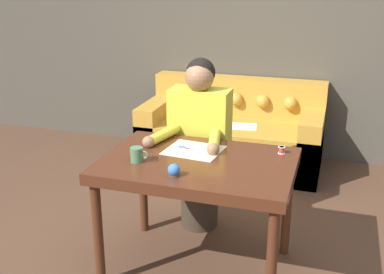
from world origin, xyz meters
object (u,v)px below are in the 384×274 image
object	(u,v)px
mug	(137,155)
couch	(232,134)
person	(199,145)
pin_cushion	(174,170)
thread_spool	(282,150)
dining_table	(198,173)
scissors	(187,148)

from	to	relation	value
mug	couch	bearing A→B (deg)	85.73
person	pin_cushion	world-z (taller)	person
person	pin_cushion	distance (m)	0.82
thread_spool	couch	bearing A→B (deg)	112.85
dining_table	mug	distance (m)	0.39
couch	mug	bearing A→B (deg)	-94.27
scissors	couch	bearing A→B (deg)	92.32
person	mug	size ratio (longest dim) A/B	11.28
pin_cushion	couch	bearing A→B (deg)	93.64
scissors	mug	xyz separation A→B (m)	(-0.21, -0.30, 0.04)
pin_cushion	mug	bearing A→B (deg)	154.92
scissors	thread_spool	xyz separation A→B (m)	(0.59, 0.10, 0.02)
person	thread_spool	bearing A→B (deg)	-23.83
person	scissors	size ratio (longest dim) A/B	5.56
dining_table	scissors	size ratio (longest dim) A/B	5.05
dining_table	scissors	bearing A→B (deg)	127.56
thread_spool	pin_cushion	bearing A→B (deg)	-134.85
dining_table	couch	bearing A→B (deg)	96.04
couch	pin_cushion	distance (m)	2.15
person	mug	world-z (taller)	person
person	mug	distance (m)	0.71
dining_table	mug	size ratio (longest dim) A/B	10.24
couch	mug	distance (m)	2.03
person	thread_spool	xyz separation A→B (m)	(0.62, -0.27, 0.13)
person	scissors	world-z (taller)	person
dining_table	thread_spool	world-z (taller)	thread_spool
dining_table	couch	xyz separation A→B (m)	(-0.19, 1.83, -0.37)
person	mug	bearing A→B (deg)	-105.68
scissors	thread_spool	distance (m)	0.60
couch	thread_spool	bearing A→B (deg)	-67.15
couch	scissors	distance (m)	1.73
scissors	mug	distance (m)	0.37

